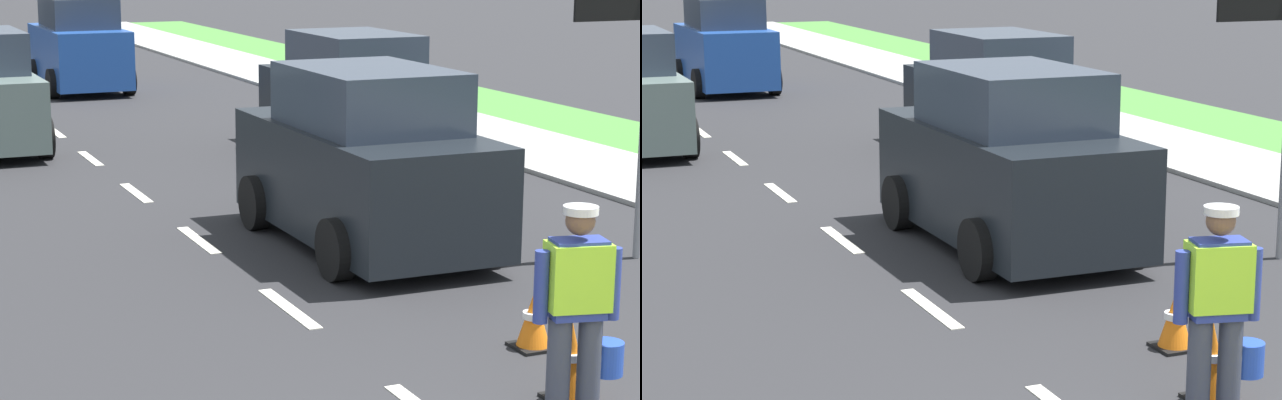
% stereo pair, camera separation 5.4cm
% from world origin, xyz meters
% --- Properties ---
extents(ground_plane, '(96.00, 96.00, 0.00)m').
position_xyz_m(ground_plane, '(0.00, 21.00, 0.00)').
color(ground_plane, '#28282B').
extents(sidewalk_right, '(2.40, 72.00, 0.14)m').
position_xyz_m(sidewalk_right, '(7.20, 10.00, 0.00)').
color(sidewalk_right, '#9E9E99').
rests_on(sidewalk_right, ground).
extents(lane_center_line, '(0.14, 46.40, 0.01)m').
position_xyz_m(lane_center_line, '(0.00, 25.20, 0.00)').
color(lane_center_line, silver).
rests_on(lane_center_line, ground).
extents(road_worker, '(0.77, 0.38, 1.67)m').
position_xyz_m(road_worker, '(0.96, 2.23, 0.93)').
color(road_worker, '#383D4C').
rests_on(road_worker, ground).
extents(lane_direction_sign, '(1.16, 0.11, 3.20)m').
position_xyz_m(lane_direction_sign, '(4.14, 5.99, 2.41)').
color(lane_direction_sign, gray).
rests_on(lane_direction_sign, ground).
extents(traffic_cone_near, '(0.36, 0.36, 0.65)m').
position_xyz_m(traffic_cone_near, '(1.16, 2.58, 0.32)').
color(traffic_cone_near, black).
rests_on(traffic_cone_near, ground).
extents(traffic_cone_far, '(0.36, 0.36, 0.53)m').
position_xyz_m(traffic_cone_far, '(1.58, 3.76, 0.26)').
color(traffic_cone_far, black).
rests_on(traffic_cone_far, ground).
extents(car_parked_far, '(2.04, 4.22, 2.04)m').
position_xyz_m(car_parked_far, '(4.19, 13.49, 0.95)').
color(car_parked_far, black).
rests_on(car_parked_far, ground).
extents(car_outgoing_ahead, '(2.05, 4.09, 2.13)m').
position_xyz_m(car_outgoing_ahead, '(1.75, 7.71, 0.99)').
color(car_outgoing_ahead, black).
rests_on(car_outgoing_ahead, ground).
extents(car_outgoing_far, '(1.97, 3.87, 2.20)m').
position_xyz_m(car_outgoing_far, '(1.77, 23.79, 1.02)').
color(car_outgoing_far, '#1E4799').
rests_on(car_outgoing_far, ground).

